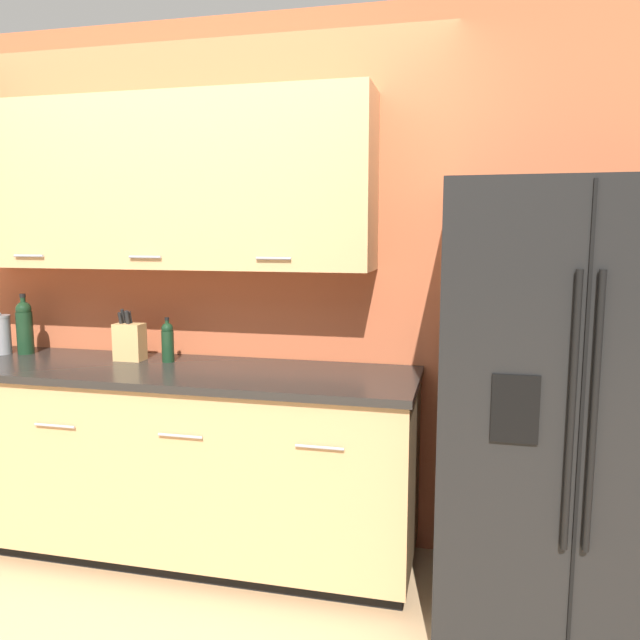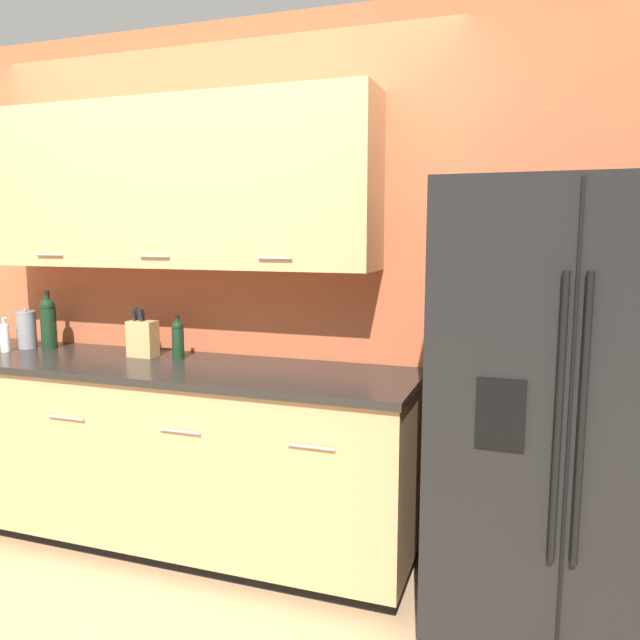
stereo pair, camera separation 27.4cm
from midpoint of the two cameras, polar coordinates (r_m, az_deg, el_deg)
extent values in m
cube|color=#BC5B38|center=(3.30, -7.01, 3.33)|extent=(10.00, 0.05, 2.60)
cube|color=tan|center=(3.20, -10.98, 12.00)|extent=(2.08, 0.32, 0.81)
cylinder|color=#99999E|center=(3.41, -21.44, 5.57)|extent=(0.16, 0.01, 0.01)
cylinder|color=#99999E|center=(3.05, -12.43, 5.70)|extent=(0.16, 0.01, 0.01)
cylinder|color=#99999E|center=(2.77, -1.31, 5.67)|extent=(0.16, 0.01, 0.01)
cube|color=black|center=(3.44, -11.21, -18.35)|extent=(2.48, 0.54, 0.09)
cube|color=tan|center=(3.24, -11.80, -11.49)|extent=(2.52, 0.62, 0.81)
cube|color=black|center=(3.11, -12.13, -4.22)|extent=(2.54, 0.64, 0.03)
cylinder|color=#99999E|center=(3.09, -19.91, -8.45)|extent=(0.20, 0.01, 0.01)
cylinder|color=#99999E|center=(2.76, -9.94, -10.05)|extent=(0.20, 0.01, 0.01)
cylinder|color=#99999E|center=(2.53, 2.36, -11.60)|extent=(0.20, 0.01, 0.01)
cube|color=black|center=(2.63, 24.25, -7.86)|extent=(0.96, 0.78, 1.76)
cube|color=black|center=(2.26, 25.11, -10.51)|extent=(0.01, 0.01, 1.72)
cylinder|color=black|center=(2.22, 24.38, -8.44)|extent=(0.02, 0.02, 0.97)
cylinder|color=black|center=(2.23, 26.19, -8.49)|extent=(0.02, 0.02, 0.97)
cube|color=black|center=(2.22, 19.67, -8.18)|extent=(0.16, 0.01, 0.24)
cube|color=tan|center=(3.28, -13.63, -1.70)|extent=(0.14, 0.09, 0.18)
cylinder|color=black|center=(3.29, -14.15, 0.56)|extent=(0.02, 0.03, 0.07)
cylinder|color=black|center=(3.27, -14.40, 0.39)|extent=(0.02, 0.03, 0.06)
cylinder|color=black|center=(3.27, -13.57, 0.45)|extent=(0.01, 0.03, 0.06)
cylinder|color=black|center=(3.25, -13.83, 0.45)|extent=(0.02, 0.03, 0.07)
cylinder|color=black|center=(3.67, -21.63, -0.73)|extent=(0.08, 0.08, 0.22)
sphere|color=black|center=(3.65, -21.73, 1.21)|extent=(0.08, 0.08, 0.08)
cylinder|color=black|center=(3.65, -21.75, 1.58)|extent=(0.03, 0.03, 0.08)
cylinder|color=black|center=(3.64, -21.79, 2.32)|extent=(0.03, 0.03, 0.02)
cylinder|color=white|center=(3.66, -25.00, -1.52)|extent=(0.05, 0.05, 0.15)
cylinder|color=#B2B2B5|center=(3.65, -25.08, -0.11)|extent=(0.02, 0.02, 0.04)
cylinder|color=#B2B2B5|center=(3.63, -24.94, 0.15)|extent=(0.03, 0.01, 0.01)
cylinder|color=black|center=(3.19, -10.47, -2.16)|extent=(0.06, 0.06, 0.15)
sphere|color=black|center=(3.17, -10.51, -0.60)|extent=(0.06, 0.06, 0.06)
cylinder|color=black|center=(3.17, -10.52, -0.31)|extent=(0.02, 0.02, 0.05)
cylinder|color=black|center=(3.16, -10.53, 0.28)|extent=(0.02, 0.02, 0.01)
cylinder|color=gray|center=(3.73, -23.38, -0.92)|extent=(0.10, 0.10, 0.19)
cylinder|color=gray|center=(3.71, -23.47, 0.63)|extent=(0.10, 0.10, 0.01)
sphere|color=gray|center=(3.71, -23.48, 0.82)|extent=(0.02, 0.02, 0.02)
camera|label=1|loc=(0.14, -87.14, 0.41)|focal=35.00mm
camera|label=2|loc=(0.14, 92.86, -0.41)|focal=35.00mm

